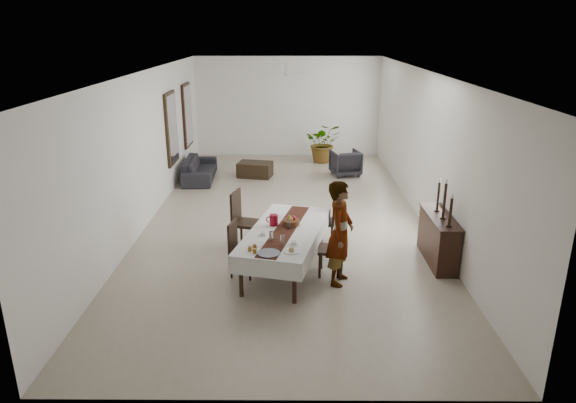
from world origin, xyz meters
The scene contains 88 objects.
floor centered at (0.00, 0.00, 0.00)m, with size 6.00×12.00×0.00m, color #B2A48D.
ceiling centered at (0.00, 0.00, 3.20)m, with size 6.00×12.00×0.02m, color white.
wall_back centered at (0.00, 6.00, 1.60)m, with size 6.00×0.02×3.20m, color white.
wall_front centered at (0.00, -6.00, 1.60)m, with size 6.00×0.02×3.20m, color white.
wall_left centered at (-3.00, 0.00, 1.60)m, with size 0.02×12.00×3.20m, color white.
wall_right centered at (3.00, 0.00, 1.60)m, with size 0.02×12.00×3.20m, color white.
dining_table_top centered at (0.02, -2.61, 0.71)m, with size 0.98×2.36×0.05m, color black.
table_leg_fl centered at (-0.67, -3.60, 0.34)m, with size 0.07×0.07×0.69m, color black.
table_leg_fr centered at (0.17, -3.80, 0.34)m, with size 0.07×0.07×0.69m, color black.
table_leg_bl centered at (-0.14, -1.42, 0.34)m, with size 0.07×0.07×0.69m, color black.
table_leg_br centered at (0.70, -1.62, 0.34)m, with size 0.07×0.07×0.69m, color black.
tablecloth_top centered at (0.02, -2.61, 0.74)m, with size 1.16×2.54×0.01m, color white.
tablecloth_drape_left centered at (-0.54, -2.47, 0.60)m, with size 0.01×2.54×0.30m, color silver.
tablecloth_drape_right centered at (0.58, -2.75, 0.60)m, with size 0.01×2.54×0.30m, color silver.
tablecloth_drape_near centered at (-0.28, -3.84, 0.60)m, with size 1.16×0.01×0.30m, color silver.
tablecloth_drape_far centered at (0.32, -1.38, 0.60)m, with size 1.16×0.01×0.30m, color white.
table_runner centered at (0.02, -2.61, 0.75)m, with size 0.34×2.46×0.00m, color #532417.
red_pitcher centered at (-0.19, -2.41, 0.85)m, with size 0.15×0.15×0.20m, color maroon.
pitcher_handle centered at (-0.27, -2.39, 0.85)m, with size 0.12×0.12×0.02m, color maroon.
wine_glass_near centered at (-0.02, -3.26, 0.83)m, with size 0.07×0.07×0.17m, color white.
wine_glass_mid centered at (-0.21, -3.11, 0.83)m, with size 0.07×0.07×0.17m, color silver.
wine_glass_far centered at (0.08, -2.57, 0.83)m, with size 0.07×0.07×0.17m, color silver.
teacup_right centered at (0.16, -3.25, 0.78)m, with size 0.09×0.09×0.06m, color silver.
saucer_right centered at (0.16, -3.25, 0.75)m, with size 0.15×0.15×0.01m, color white.
teacup_left centered at (-0.35, -2.87, 0.78)m, with size 0.09×0.09×0.06m, color white.
saucer_left centered at (-0.35, -2.87, 0.75)m, with size 0.15×0.15×0.01m, color silver.
plate_near_right centered at (0.12, -3.55, 0.76)m, with size 0.24×0.24×0.01m, color white.
bread_near_right centered at (0.12, -3.55, 0.78)m, with size 0.09×0.09×0.09m, color tan.
plate_near_left centered at (-0.44, -3.26, 0.76)m, with size 0.24×0.24×0.01m, color white.
plate_far_left centered at (-0.16, -2.01, 0.76)m, with size 0.24×0.24×0.01m, color silver.
serving_tray centered at (-0.23, -3.61, 0.76)m, with size 0.35×0.35×0.02m, color #3F3F44.
jam_jar_a centered at (-0.44, -3.59, 0.79)m, with size 0.06×0.06×0.07m, color #915815.
jam_jar_b centered at (-0.53, -3.51, 0.79)m, with size 0.06×0.06×0.07m, color #956115.
jam_jar_c centered at (-0.45, -3.43, 0.79)m, with size 0.06×0.06×0.07m, color brown.
fruit_basket centered at (0.12, -2.38, 0.80)m, with size 0.30×0.30×0.10m, color brown.
fruit_red centered at (0.16, -2.37, 0.87)m, with size 0.09×0.09×0.09m, color maroon.
fruit_green centered at (0.09, -2.34, 0.87)m, with size 0.08×0.08×0.08m, color #4F7523.
fruit_yellow centered at (0.11, -2.43, 0.87)m, with size 0.08×0.08×0.08m, color gold.
chair_right_near_seat centered at (0.81, -2.81, 0.46)m, with size 0.44×0.44×0.05m, color black.
chair_right_near_leg_fl centered at (0.96, -3.01, 0.22)m, with size 0.04×0.04×0.44m, color black.
chair_right_near_leg_fr centered at (1.01, -2.65, 0.22)m, with size 0.04×0.04×0.44m, color black.
chair_right_near_leg_bl centered at (0.61, -2.96, 0.22)m, with size 0.04×0.04×0.44m, color black.
chair_right_near_leg_br centered at (0.66, -2.60, 0.22)m, with size 0.04×0.04×0.44m, color black.
chair_right_near_back centered at (1.01, -2.84, 0.76)m, with size 0.44×0.04×0.56m, color black.
chair_right_far_seat centered at (0.75, -1.47, 0.45)m, with size 0.44×0.44×0.05m, color black.
chair_right_far_leg_fl centered at (0.91, -1.66, 0.21)m, with size 0.04×0.04×0.43m, color black.
chair_right_far_leg_fr centered at (0.94, -1.31, 0.21)m, with size 0.04×0.04×0.43m, color black.
chair_right_far_leg_bl centered at (0.55, -1.62, 0.21)m, with size 0.04×0.04×0.43m, color black.
chair_right_far_leg_br centered at (0.59, -1.27, 0.21)m, with size 0.04×0.04×0.43m, color black.
chair_right_far_back centered at (0.95, -1.49, 0.75)m, with size 0.44×0.04×0.55m, color black.
chair_left_near_seat centered at (-0.69, -2.85, 0.43)m, with size 0.41×0.41×0.05m, color black.
chair_left_near_leg_fl centered at (-0.82, -2.65, 0.20)m, with size 0.04×0.04×0.40m, color black.
chair_left_near_leg_fr centered at (-0.90, -2.97, 0.20)m, with size 0.04×0.04×0.40m, color black.
chair_left_near_leg_bl centered at (-0.49, -2.72, 0.20)m, with size 0.04×0.04×0.40m, color black.
chair_left_near_leg_br centered at (-0.57, -3.05, 0.20)m, with size 0.04×0.04×0.40m, color black.
chair_left_near_back centered at (-0.87, -2.80, 0.70)m, with size 0.41×0.04×0.52m, color black.
chair_left_far_seat centered at (-0.73, -1.67, 0.50)m, with size 0.48×0.48×0.05m, color black.
chair_left_far_leg_fl centered at (-0.87, -1.43, 0.24)m, with size 0.05×0.05×0.47m, color black.
chair_left_far_leg_fr centered at (-0.97, -1.81, 0.24)m, with size 0.05×0.05×0.47m, color black.
chair_left_far_leg_bl centered at (-0.49, -1.53, 0.24)m, with size 0.05×0.05×0.47m, color black.
chair_left_far_leg_br centered at (-0.59, -1.91, 0.24)m, with size 0.05×0.05×0.47m, color black.
chair_left_far_back centered at (-0.94, -1.61, 0.82)m, with size 0.48×0.04×0.61m, color black.
woman centered at (0.92, -3.09, 0.88)m, with size 0.64×0.42×1.76m, color gray.
sideboard_body centered at (2.78, -2.27, 0.43)m, with size 0.38×1.42×0.85m, color black.
sideboard_top centered at (2.78, -2.27, 0.87)m, with size 0.42×1.48×0.03m, color black.
candlestick_near_base centered at (2.78, -2.79, 0.89)m, with size 0.09×0.09×0.03m, color black.
candlestick_near_shaft centered at (2.78, -2.79, 1.15)m, with size 0.05×0.05×0.47m, color black.
candlestick_near_candle centered at (2.78, -2.79, 1.42)m, with size 0.03×0.03×0.08m, color #EFE5CF.
candlestick_mid_base centered at (2.78, -2.41, 0.89)m, with size 0.09×0.09×0.03m, color black.
candlestick_mid_shaft centered at (2.78, -2.41, 1.22)m, with size 0.05×0.05×0.62m, color black.
candlestick_mid_candle centered at (2.78, -2.41, 1.56)m, with size 0.03×0.03×0.08m, color white.
candlestick_far_base centered at (2.78, -2.03, 0.89)m, with size 0.09×0.09×0.03m, color black.
candlestick_far_shaft centered at (2.78, -2.03, 1.17)m, with size 0.05×0.05×0.52m, color black.
candlestick_far_candle centered at (2.78, -2.03, 1.47)m, with size 0.03×0.03×0.08m, color #EEE4CE.
sofa centered at (-2.45, 3.07, 0.29)m, with size 2.01×0.79×0.59m, color #252328.
armchair centered at (1.68, 3.50, 0.36)m, with size 0.77×0.80×0.73m, color #29262C.
coffee_table centered at (-0.91, 3.32, 0.21)m, with size 0.94×0.63×0.42m, color black.
potted_plant centered at (1.14, 5.05, 0.61)m, with size 1.11×0.96×1.23m, color #265321.
mirror_frame_near centered at (-2.96, 2.20, 1.60)m, with size 0.06×1.05×1.85m, color black.
mirror_glass_near centered at (-2.92, 2.20, 1.60)m, with size 0.01×0.90×1.70m, color white.
mirror_frame_far centered at (-2.96, 4.30, 1.60)m, with size 0.06×1.05×1.85m, color black.
mirror_glass_far centered at (-2.92, 4.30, 1.60)m, with size 0.01×0.90×1.70m, color white.
fan_rod centered at (0.00, 3.00, 3.10)m, with size 0.04×0.04×0.20m, color silver.
fan_hub centered at (0.00, 3.00, 2.90)m, with size 0.16×0.16×0.08m, color white.
fan_blade_n centered at (0.00, 3.35, 2.90)m, with size 0.10×0.55×0.01m, color silver.
fan_blade_s centered at (0.00, 2.65, 2.90)m, with size 0.10×0.55×0.01m, color silver.
fan_blade_e centered at (0.35, 3.00, 2.90)m, with size 0.55×0.10×0.01m, color silver.
fan_blade_w centered at (-0.35, 3.00, 2.90)m, with size 0.55×0.10×0.01m, color white.
Camera 1 is at (0.12, -10.84, 4.06)m, focal length 32.00 mm.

